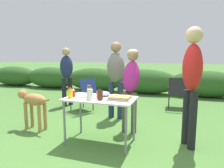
% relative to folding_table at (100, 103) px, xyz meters
% --- Properties ---
extents(ground_plane, '(60.00, 60.00, 0.00)m').
position_rel_folding_table_xyz_m(ground_plane, '(0.00, 0.00, -0.66)').
color(ground_plane, '#477533').
extents(shrub_hedge, '(14.40, 0.90, 0.88)m').
position_rel_folding_table_xyz_m(shrub_hedge, '(0.00, 4.38, -0.22)').
color(shrub_hedge, '#2D5623').
rests_on(shrub_hedge, ground).
extents(folding_table, '(1.10, 0.64, 0.74)m').
position_rel_folding_table_xyz_m(folding_table, '(0.00, 0.00, 0.00)').
color(folding_table, silver).
rests_on(folding_table, ground).
extents(food_tray, '(0.35, 0.27, 0.06)m').
position_rel_folding_table_xyz_m(food_tray, '(0.33, -0.02, 0.10)').
color(food_tray, '#9E9EA3').
rests_on(food_tray, folding_table).
extents(plate_stack, '(0.20, 0.20, 0.02)m').
position_rel_folding_table_xyz_m(plate_stack, '(-0.27, 0.00, 0.09)').
color(plate_stack, white).
rests_on(plate_stack, folding_table).
extents(mixing_bowl, '(0.23, 0.23, 0.08)m').
position_rel_folding_table_xyz_m(mixing_bowl, '(-0.01, 0.16, 0.12)').
color(mixing_bowl, '#99B2CC').
rests_on(mixing_bowl, folding_table).
extents(paper_cup_stack, '(0.08, 0.08, 0.16)m').
position_rel_folding_table_xyz_m(paper_cup_stack, '(-0.09, -0.18, 0.16)').
color(paper_cup_stack, white).
rests_on(paper_cup_stack, folding_table).
extents(ketchup_bottle, '(0.06, 0.06, 0.13)m').
position_rel_folding_table_xyz_m(ketchup_bottle, '(-0.45, -0.05, 0.14)').
color(ketchup_bottle, red).
rests_on(ketchup_bottle, folding_table).
extents(bbq_sauce_bottle, '(0.08, 0.08, 0.18)m').
position_rel_folding_table_xyz_m(bbq_sauce_bottle, '(0.06, -0.13, 0.16)').
color(bbq_sauce_bottle, '#562314').
rests_on(bbq_sauce_bottle, folding_table).
extents(mustard_bottle, '(0.07, 0.07, 0.18)m').
position_rel_folding_table_xyz_m(mustard_bottle, '(-0.44, -0.15, 0.16)').
color(mustard_bottle, yellow).
rests_on(mustard_bottle, folding_table).
extents(hot_sauce_bottle, '(0.07, 0.07, 0.16)m').
position_rel_folding_table_xyz_m(hot_sauce_bottle, '(-0.01, -0.04, 0.15)').
color(hot_sauce_bottle, '#CC4214').
rests_on(hot_sauce_bottle, folding_table).
extents(spice_jar, '(0.07, 0.07, 0.21)m').
position_rel_folding_table_xyz_m(spice_jar, '(-0.14, -0.09, 0.18)').
color(spice_jar, '#B2893D').
rests_on(spice_jar, folding_table).
extents(standing_person_in_dark_puffer, '(0.31, 0.44, 1.51)m').
position_rel_folding_table_xyz_m(standing_person_in_dark_puffer, '(0.33, 0.70, 0.30)').
color(standing_person_in_dark_puffer, '#4C473D').
rests_on(standing_person_in_dark_puffer, ground).
extents(standing_person_in_olive_jacket, '(0.39, 0.43, 1.81)m').
position_rel_folding_table_xyz_m(standing_person_in_olive_jacket, '(1.34, 0.32, 0.45)').
color(standing_person_in_olive_jacket, black).
rests_on(standing_person_in_olive_jacket, ground).
extents(standing_person_with_beanie, '(0.40, 0.45, 1.60)m').
position_rel_folding_table_xyz_m(standing_person_with_beanie, '(-1.77, 1.95, 0.29)').
color(standing_person_with_beanie, black).
rests_on(standing_person_with_beanie, ground).
extents(standing_person_in_gray_fleece, '(0.42, 0.32, 1.69)m').
position_rel_folding_table_xyz_m(standing_person_in_gray_fleece, '(-0.15, 1.30, 0.35)').
color(standing_person_in_gray_fleece, '#232D4C').
rests_on(standing_person_in_gray_fleece, ground).
extents(dog, '(0.80, 0.27, 0.75)m').
position_rel_folding_table_xyz_m(dog, '(-1.42, 0.15, -0.13)').
color(dog, '#B27A42').
rests_on(dog, ground).
extents(camp_chair_green_behind_table, '(0.73, 0.67, 0.83)m').
position_rel_folding_table_xyz_m(camp_chair_green_behind_table, '(-1.05, 1.56, -0.20)').
color(camp_chair_green_behind_table, navy).
rests_on(camp_chair_green_behind_table, ground).
extents(camp_chair_near_hedge, '(0.51, 0.61, 0.83)m').
position_rel_folding_table_xyz_m(camp_chair_near_hedge, '(1.14, 2.52, -0.20)').
color(camp_chair_near_hedge, '#232328').
rests_on(camp_chair_near_hedge, ground).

